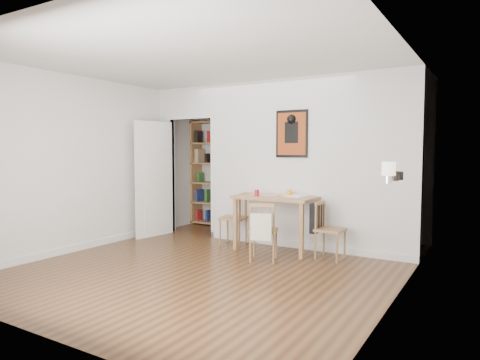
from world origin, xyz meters
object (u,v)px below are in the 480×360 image
Objects in this scene: chair_left at (233,219)px; bookshelf at (213,173)px; chair_right at (329,229)px; red_glass at (257,193)px; ceramic_jar_b at (400,176)px; ceramic_jar_a at (395,176)px; orange_fruit at (290,193)px; dining_table at (277,202)px; mantel_lamp at (389,170)px; chair_front at (263,231)px; fireplace at (396,230)px; notebook at (295,196)px.

chair_left is 0.40× the size of bookshelf.
red_glass is at bearing -178.24° from chair_right.
bookshelf is 21.31× the size of ceramic_jar_b.
ceramic_jar_a is at bearing -33.20° from chair_right.
chair_right is 0.86m from orange_fruit.
mantel_lamp is at bearing -32.15° from dining_table.
orange_fruit is (2.24, -1.21, -0.17)m from bookshelf.
ceramic_jar_b is at bearing 82.23° from ceramic_jar_a.
chair_front is at bearing -177.62° from ceramic_jar_b.
chair_front is at bearing -92.73° from orange_fruit.
chair_front is at bearing 164.04° from mantel_lamp.
chair_left is at bearing 176.79° from chair_right.
chair_right is 0.38× the size of bookshelf.
fireplace is at bearing -61.30° from ceramic_jar_a.
mantel_lamp is (1.86, -1.17, 0.58)m from dining_table.
chair_left is at bearing 156.53° from mantel_lamp.
ceramic_jar_a is (1.67, -0.85, 0.35)m from orange_fruit.
chair_left is 2.79m from ceramic_jar_b.
bookshelf is (-1.32, 1.34, 0.62)m from chair_left.
bookshelf reaches higher than ceramic_jar_b.
chair_left reaches higher than chair_front.
bookshelf is (-2.94, 1.43, 0.62)m from chair_right.
red_glass reaches higher than chair_right.
mantel_lamp reaches higher than fireplace.
bookshelf reaches higher than red_glass.
red_glass is 0.92× the size of ceramic_jar_b.
red_glass is (-1.12, -0.03, 0.45)m from chair_right.
dining_table is 11.18× the size of ceramic_jar_a.
chair_right is 8.94× the size of orange_fruit.
red_glass is (-2.14, 0.69, 0.25)m from fireplace.
dining_table is 2.05m from ceramic_jar_a.
ceramic_jar_a is (0.98, -0.64, 0.80)m from chair_right.
orange_fruit reaches higher than chair_left.
mantel_lamp is (2.11, -1.01, 0.43)m from red_glass.
ceramic_jar_b reaches higher than dining_table.
ceramic_jar_a is 0.16m from ceramic_jar_b.
chair_right is 0.74m from notebook.
red_glass is 0.41× the size of mantel_lamp.
dining_table is 1.50× the size of chair_front.
notebook is at bearing -20.57° from orange_fruit.
dining_table is at bearing 162.10° from ceramic_jar_b.
notebook is 1.46× the size of mantel_lamp.
dining_table is at bearing 157.45° from ceramic_jar_a.
chair_right is (0.87, -0.13, -0.31)m from dining_table.
ceramic_jar_b is at bearing 95.59° from fireplace.
fireplace is at bearing 84.42° from mantel_lamp.
notebook is (2.35, -1.26, -0.21)m from bookshelf.
ceramic_jar_b is (2.62, -0.57, 0.79)m from chair_left.
dining_table is at bearing 147.85° from mantel_lamp.
red_glass is 2.38m from mantel_lamp.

